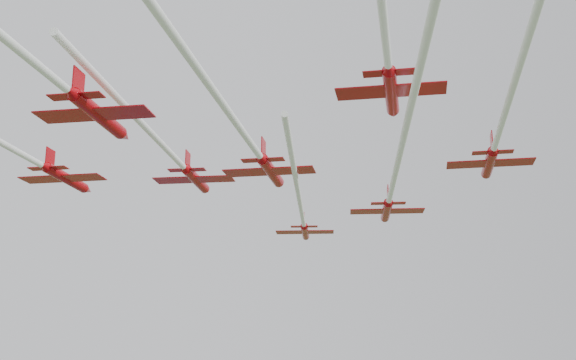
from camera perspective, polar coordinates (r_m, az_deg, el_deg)
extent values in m
cylinder|color=#B0050D|center=(102.48, 1.36, -4.09)|extent=(3.04, 7.81, 1.01)
cone|color=#B0050D|center=(107.14, 1.44, -4.57)|extent=(1.41, 1.86, 1.01)
cone|color=#B0050D|center=(98.11, 1.27, -3.60)|extent=(1.18, 1.31, 0.92)
ellipsoid|color=black|center=(104.36, 1.39, -4.09)|extent=(0.60, 0.94, 0.29)
cube|color=#B0050D|center=(101.72, 1.34, -4.14)|extent=(8.44, 4.44, 0.09)
cube|color=#B0050D|center=(98.96, 1.29, -3.70)|extent=(3.84, 2.03, 0.07)
cube|color=#B0050D|center=(99.35, 1.29, -3.15)|extent=(0.53, 1.62, 1.84)
cylinder|color=white|center=(76.57, 0.70, -0.36)|extent=(11.92, 41.82, 0.55)
cylinder|color=#B0050D|center=(86.06, -7.28, 0.05)|extent=(4.07, 8.87, 1.16)
cone|color=#B0050D|center=(91.17, -6.44, -0.84)|extent=(1.73, 2.18, 1.16)
cone|color=#B0050D|center=(81.28, -8.17, 0.98)|extent=(1.42, 1.55, 1.06)
ellipsoid|color=black|center=(88.14, -6.94, -0.04)|extent=(0.75, 1.10, 0.34)
cube|color=#B0050D|center=(85.20, -7.43, 0.02)|extent=(9.70, 5.67, 0.11)
cube|color=#B0050D|center=(82.21, -7.99, 0.79)|extent=(4.41, 2.59, 0.08)
cube|color=#B0050D|center=(82.73, -7.92, 1.53)|extent=(0.73, 1.83, 2.12)
cylinder|color=white|center=(65.79, -12.06, 5.00)|extent=(11.47, 31.31, 0.63)
cylinder|color=#B0050D|center=(88.40, 7.79, -2.41)|extent=(3.50, 8.46, 1.10)
cone|color=#B0050D|center=(93.42, 7.64, -3.10)|extent=(1.57, 2.04, 1.10)
cone|color=#B0050D|center=(83.67, 7.96, -1.69)|extent=(1.30, 1.44, 1.00)
ellipsoid|color=black|center=(90.43, 7.72, -2.44)|extent=(0.68, 1.03, 0.32)
cube|color=#B0050D|center=(87.56, 7.83, -2.46)|extent=(9.18, 5.03, 0.10)
cube|color=#B0050D|center=(84.60, 7.93, -1.84)|extent=(4.18, 2.30, 0.08)
cube|color=#B0050D|center=(85.05, 7.89, -1.15)|extent=(0.61, 1.75, 2.00)
cylinder|color=white|center=(55.82, 9.54, 5.15)|extent=(17.01, 54.82, 0.60)
cylinder|color=#B0050D|center=(75.21, -17.12, 0.14)|extent=(3.97, 7.82, 1.04)
cone|color=#B0050D|center=(79.41, -15.56, -0.77)|extent=(1.60, 1.96, 1.04)
cone|color=#B0050D|center=(71.33, -18.75, 1.08)|extent=(1.30, 1.40, 0.94)
ellipsoid|color=black|center=(76.92, -16.47, 0.04)|extent=(0.70, 0.98, 0.30)
cube|color=#B0050D|center=(74.50, -17.39, 0.11)|extent=(8.61, 5.38, 0.09)
cube|color=#B0050D|center=(72.08, -18.42, 0.89)|extent=(3.92, 2.46, 0.08)
cube|color=#B0050D|center=(72.52, -18.28, 1.64)|extent=(0.72, 1.61, 1.89)
cylinder|color=#B0050D|center=(73.68, -1.36, 0.70)|extent=(4.35, 8.67, 1.15)
cone|color=#B0050D|center=(78.78, -0.61, -0.35)|extent=(1.76, 2.17, 1.15)
cone|color=#B0050D|center=(68.92, -2.16, 1.82)|extent=(1.43, 1.55, 1.04)
ellipsoid|color=black|center=(75.77, -1.05, 0.58)|extent=(0.77, 1.08, 0.33)
cube|color=#B0050D|center=(72.82, -1.48, 0.67)|extent=(9.54, 5.92, 0.10)
cube|color=#B0050D|center=(69.85, -1.99, 1.59)|extent=(4.34, 2.71, 0.08)
cube|color=#B0050D|center=(70.38, -1.95, 2.44)|extent=(0.79, 1.78, 2.09)
cylinder|color=white|center=(47.47, -8.06, 9.94)|extent=(17.66, 43.11, 0.63)
cylinder|color=#B0050D|center=(72.63, 15.62, 1.28)|extent=(3.96, 7.69, 1.02)
cone|color=#B0050D|center=(77.23, 15.33, 0.30)|extent=(1.58, 1.94, 1.02)
cone|color=#B0050D|center=(68.33, 15.93, 2.33)|extent=(1.29, 1.39, 0.93)
ellipsoid|color=black|center=(74.51, 15.48, 1.16)|extent=(0.70, 0.97, 0.30)
cube|color=#B0050D|center=(71.85, 15.68, 1.27)|extent=(8.48, 5.36, 0.09)
cube|color=#B0050D|center=(69.17, 15.87, 2.12)|extent=(3.86, 2.45, 0.07)
cube|color=#B0050D|center=(69.64, 15.79, 2.88)|extent=(0.73, 1.58, 1.86)
cylinder|color=white|center=(51.77, 17.66, 8.05)|extent=(13.64, 31.94, 0.56)
cylinder|color=#B0050D|center=(58.35, -14.72, 4.99)|extent=(4.24, 8.51, 1.13)
cone|color=#B0050D|center=(62.91, -12.79, 3.40)|extent=(1.72, 2.13, 1.13)
cone|color=#B0050D|center=(54.17, -16.84, 6.73)|extent=(1.40, 1.52, 1.02)
ellipsoid|color=black|center=(60.24, -13.91, 4.71)|extent=(0.76, 1.06, 0.33)
cube|color=#B0050D|center=(57.56, -15.07, 5.02)|extent=(9.36, 5.79, 0.10)
cube|color=#B0050D|center=(54.98, -16.40, 6.37)|extent=(4.26, 2.65, 0.08)
cube|color=#B0050D|center=(55.56, -16.23, 7.38)|extent=(0.77, 1.75, 2.05)
cylinder|color=#B0050D|center=(57.32, 8.15, 6.91)|extent=(4.06, 7.97, 1.06)
cone|color=#B0050D|center=(61.94, 8.32, 5.21)|extent=(1.63, 2.00, 1.06)
cone|color=#B0050D|center=(53.02, 7.95, 8.77)|extent=(1.33, 1.43, 0.96)
ellipsoid|color=black|center=(59.24, 8.20, 6.56)|extent=(0.72, 1.00, 0.31)
cube|color=#B0050D|center=(56.51, 8.13, 6.97)|extent=(8.78, 5.50, 0.10)
cube|color=#B0050D|center=(53.85, 7.99, 8.38)|extent=(4.00, 2.52, 0.08)
cube|color=#B0050D|center=(54.46, 7.96, 9.32)|extent=(0.74, 1.64, 1.92)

